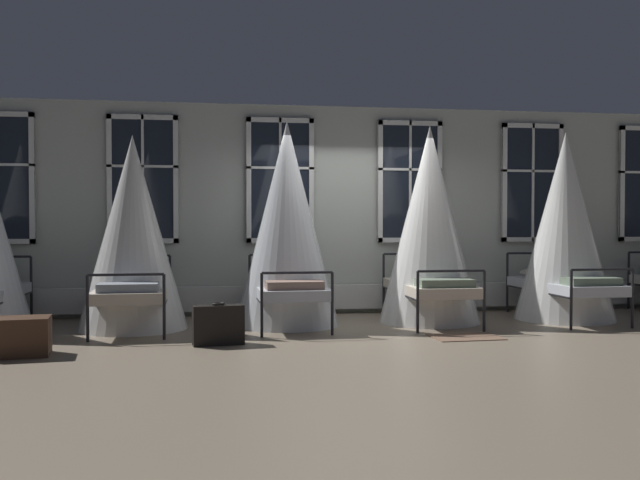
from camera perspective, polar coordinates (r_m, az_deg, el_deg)
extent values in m
plane|color=gray|center=(9.21, 3.68, -7.03)|extent=(28.36, 28.36, 0.00)
cube|color=#B2B7AD|center=(10.52, 2.02, 2.46)|extent=(15.18, 0.10, 3.09)
cube|color=silver|center=(10.54, -22.46, 4.69)|extent=(0.07, 0.06, 1.83)
cube|color=black|center=(10.29, -14.27, 4.84)|extent=(0.99, 0.02, 1.83)
cube|color=silver|center=(10.27, -14.24, -0.07)|extent=(0.99, 0.06, 0.07)
cube|color=silver|center=(10.38, -14.30, 9.69)|extent=(0.99, 0.06, 0.07)
cube|color=silver|center=(10.34, -16.82, 4.80)|extent=(0.07, 0.06, 1.83)
cube|color=silver|center=(10.25, -11.69, 4.86)|extent=(0.07, 0.06, 1.83)
cube|color=silver|center=(10.29, -14.27, 4.84)|extent=(0.04, 0.06, 1.83)
cube|color=silver|center=(10.30, -14.27, 5.85)|extent=(0.99, 0.06, 0.04)
cube|color=black|center=(10.29, -3.27, 4.88)|extent=(0.99, 0.02, 1.83)
cube|color=silver|center=(10.27, -3.26, -0.03)|extent=(0.99, 0.06, 0.07)
cube|color=silver|center=(10.38, -3.27, 9.74)|extent=(0.99, 0.06, 0.07)
cube|color=silver|center=(10.25, -5.84, 4.88)|extent=(0.07, 0.06, 1.83)
cube|color=silver|center=(10.34, -0.71, 4.86)|extent=(0.07, 0.06, 1.83)
cube|color=silver|center=(10.29, -3.27, 4.88)|extent=(0.04, 0.06, 1.83)
cube|color=silver|center=(10.30, -3.27, 5.89)|extent=(0.99, 0.06, 0.04)
cube|color=black|center=(10.65, 7.35, 4.75)|extent=(0.99, 0.02, 1.83)
cube|color=silver|center=(10.64, 7.34, 0.01)|extent=(0.99, 0.06, 0.07)
cube|color=silver|center=(10.74, 7.37, 9.44)|extent=(0.99, 0.06, 0.07)
cube|color=silver|center=(10.54, 4.93, 4.79)|extent=(0.07, 0.06, 1.83)
cube|color=silver|center=(10.79, 9.71, 4.70)|extent=(0.07, 0.06, 1.83)
cube|color=silver|center=(10.65, 7.35, 4.75)|extent=(0.04, 0.06, 1.83)
cube|color=silver|center=(10.67, 7.36, 5.73)|extent=(0.99, 0.06, 0.04)
cube|color=black|center=(11.35, 16.96, 4.49)|extent=(0.99, 0.02, 1.83)
cube|color=silver|center=(11.34, 16.93, 0.04)|extent=(0.99, 0.06, 0.07)
cube|color=silver|center=(11.44, 16.99, 8.90)|extent=(0.99, 0.06, 0.07)
cube|color=silver|center=(11.16, 14.82, 4.56)|extent=(0.07, 0.06, 1.83)
cube|color=silver|center=(11.56, 19.03, 4.42)|extent=(0.07, 0.06, 1.83)
cube|color=silver|center=(11.35, 16.96, 4.49)|extent=(0.04, 0.06, 1.83)
cube|color=silver|center=(11.36, 16.97, 5.41)|extent=(0.99, 0.06, 0.04)
cube|color=silver|center=(12.08, 23.42, 4.25)|extent=(0.07, 0.06, 1.83)
cube|color=silver|center=(10.44, 2.15, -4.65)|extent=(10.43, 0.10, 0.36)
cylinder|color=black|center=(10.40, -22.51, -3.70)|extent=(0.04, 0.04, 0.89)
cylinder|color=black|center=(9.51, -23.91, -4.45)|extent=(0.05, 1.86, 0.03)
cylinder|color=black|center=(10.19, -16.93, -3.76)|extent=(0.04, 0.04, 0.89)
cylinder|color=black|center=(10.13, -12.15, -3.76)|extent=(0.04, 0.04, 0.89)
cylinder|color=black|center=(8.36, -18.45, -5.33)|extent=(0.04, 0.04, 0.76)
cylinder|color=black|center=(8.28, -12.61, -5.36)|extent=(0.04, 0.04, 0.76)
cylinder|color=black|center=(9.28, -17.61, -4.53)|extent=(0.08, 1.86, 0.03)
cylinder|color=black|center=(9.21, -12.36, -4.55)|extent=(0.08, 1.86, 0.03)
cylinder|color=black|center=(10.12, -14.56, -1.26)|extent=(0.85, 0.05, 0.03)
cylinder|color=black|center=(8.28, -15.56, -2.74)|extent=(0.85, 0.05, 0.03)
cube|color=beige|center=(9.23, -15.00, -4.12)|extent=(0.91, 1.90, 0.14)
ellipsoid|color=silver|center=(9.90, -14.66, -2.94)|extent=(0.66, 0.42, 0.14)
cube|color=#8C939E|center=(8.55, -15.39, -3.76)|extent=(0.70, 0.38, 0.10)
cone|color=white|center=(9.18, -15.03, 0.63)|extent=(1.37, 1.37, 2.47)
cylinder|color=black|center=(10.12, -5.77, -3.74)|extent=(0.04, 0.04, 0.89)
cylinder|color=black|center=(10.22, -1.02, -3.68)|extent=(0.04, 0.04, 0.89)
cylinder|color=black|center=(8.28, -4.78, -5.33)|extent=(0.04, 0.04, 0.76)
cylinder|color=black|center=(8.41, 1.01, -5.23)|extent=(0.04, 0.04, 0.76)
cylinder|color=black|center=(9.20, -5.32, -4.52)|extent=(0.08, 1.86, 0.03)
cylinder|color=black|center=(9.31, -0.10, -4.45)|extent=(0.08, 1.86, 0.03)
cylinder|color=black|center=(10.14, -3.38, -1.21)|extent=(0.85, 0.05, 0.03)
cylinder|color=black|center=(8.30, -1.87, -2.68)|extent=(0.85, 0.05, 0.03)
cube|color=silver|center=(9.24, -2.70, -4.07)|extent=(0.92, 1.90, 0.14)
ellipsoid|color=beige|center=(9.91, -3.22, -2.89)|extent=(0.66, 0.42, 0.14)
cube|color=gray|center=(8.57, -2.12, -3.70)|extent=(0.71, 0.38, 0.10)
cone|color=white|center=(9.20, -2.71, 1.39)|extent=(1.37, 1.37, 2.70)
cylinder|color=black|center=(10.44, 5.22, -3.58)|extent=(0.04, 0.04, 0.89)
cylinder|color=black|center=(10.66, 9.67, -3.50)|extent=(0.04, 0.04, 0.89)
cylinder|color=black|center=(8.65, 7.98, -5.06)|extent=(0.04, 0.04, 0.76)
cylinder|color=black|center=(8.91, 13.26, -4.89)|extent=(0.04, 0.04, 0.76)
cylinder|color=black|center=(9.54, 6.47, -4.32)|extent=(0.06, 1.86, 0.03)
cylinder|color=black|center=(9.78, 11.31, -4.20)|extent=(0.06, 1.86, 0.03)
cylinder|color=black|center=(10.51, 7.48, -1.13)|extent=(0.85, 0.05, 0.03)
cylinder|color=black|center=(8.74, 10.67, -2.50)|extent=(0.85, 0.05, 0.03)
cube|color=beige|center=(9.64, 8.92, -3.85)|extent=(0.90, 1.90, 0.14)
ellipsoid|color=#B7B2A3|center=(10.30, 7.82, -2.74)|extent=(0.66, 0.41, 0.14)
cube|color=slate|center=(9.00, 10.15, -3.48)|extent=(0.70, 0.37, 0.10)
cone|color=white|center=(9.60, 8.94, 1.31)|extent=(1.37, 1.37, 2.67)
cylinder|color=black|center=(11.00, 15.05, -3.37)|extent=(0.04, 0.04, 0.89)
cylinder|color=black|center=(11.38, 18.93, -3.24)|extent=(0.04, 0.04, 0.89)
cylinder|color=black|center=(9.36, 19.83, -4.63)|extent=(0.04, 0.04, 0.76)
cylinder|color=black|center=(9.80, 24.16, -4.40)|extent=(0.04, 0.04, 0.76)
cylinder|color=black|center=(10.17, 17.24, -4.02)|extent=(0.06, 1.86, 0.03)
cylinder|color=black|center=(10.58, 21.35, -3.84)|extent=(0.06, 1.86, 0.03)
cylinder|color=black|center=(11.16, 17.04, -1.03)|extent=(0.85, 0.05, 0.03)
cylinder|color=black|center=(9.54, 22.07, -2.25)|extent=(0.85, 0.05, 0.03)
cube|color=silver|center=(10.37, 19.34, -3.55)|extent=(0.90, 1.90, 0.14)
ellipsoid|color=#B7B2A3|center=(10.96, 17.59, -2.54)|extent=(0.66, 0.41, 0.14)
cube|color=slate|center=(9.78, 21.25, -3.16)|extent=(0.70, 0.37, 0.10)
cone|color=white|center=(10.33, 19.38, 1.09)|extent=(1.37, 1.37, 2.62)
cylinder|color=black|center=(12.01, 23.90, -3.05)|extent=(0.04, 0.04, 0.89)
cube|color=brown|center=(8.48, 11.80, -7.75)|extent=(0.82, 0.59, 0.01)
cube|color=black|center=(7.85, -8.31, -6.88)|extent=(0.58, 0.27, 0.44)
cube|color=tan|center=(7.96, -8.41, -6.77)|extent=(0.50, 0.08, 0.03)
torus|color=black|center=(7.82, -8.31, -5.18)|extent=(0.16, 0.16, 0.02)
cube|color=#472D1E|center=(7.76, -23.54, -7.26)|extent=(0.68, 0.47, 0.39)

